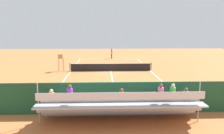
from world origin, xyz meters
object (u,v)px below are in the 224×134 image
courtside_bench (151,100)px  tennis_ball_near (124,62)px  bleacher_stand (122,106)px  tennis_ball_far (123,61)px  tennis_player (112,53)px  tennis_net (111,67)px  equipment_bag (124,107)px  tennis_racket (105,58)px  umpire_chair (61,61)px

courtside_bench → tennis_ball_near: bearing=-90.4°
bleacher_stand → tennis_ball_far: size_ratio=137.27×
bleacher_stand → tennis_player: (-0.39, -26.66, 0.05)m
tennis_player → tennis_ball_near: (-1.86, 3.96, -0.98)m
tennis_player → tennis_ball_near: size_ratio=29.18×
tennis_net → equipment_bag: (-0.42, 13.40, -0.32)m
bleacher_stand → tennis_racket: (0.74, -27.20, -0.95)m
tennis_net → tennis_ball_far: bearing=-105.2°
tennis_net → bleacher_stand: (-0.13, 15.35, 0.46)m
tennis_net → equipment_bag: size_ratio=11.44×
tennis_ball_far → tennis_player: bearing=-60.4°
equipment_bag → bleacher_stand: bearing=81.4°
tennis_player → equipment_bag: bearing=89.8°
bleacher_stand → courtside_bench: bearing=-135.6°
tennis_racket → tennis_ball_far: 4.59m
tennis_net → bleacher_stand: bleacher_stand is taller
equipment_bag → tennis_racket: 25.27m
umpire_chair → tennis_player: 13.12m
tennis_ball_far → equipment_bag: bearing=85.2°
bleacher_stand → equipment_bag: bleacher_stand is taller
tennis_racket → tennis_ball_near: bearing=123.6°
umpire_chair → tennis_racket: umpire_chair is taller
umpire_chair → tennis_player: size_ratio=1.11×
equipment_bag → tennis_racket: equipment_bag is taller
bleacher_stand → equipment_bag: (-0.30, -1.95, -0.79)m
bleacher_stand → tennis_player: size_ratio=4.70×
courtside_bench → equipment_bag: courtside_bench is taller
tennis_ball_near → tennis_ball_far: same height
tennis_ball_far → bleacher_stand: bearing=84.9°
tennis_racket → umpire_chair: bearing=64.7°
equipment_bag → tennis_ball_near: 20.83m
tennis_net → equipment_bag: tennis_net is taller
tennis_net → tennis_ball_near: size_ratio=156.06×
tennis_racket → bleacher_stand: bearing=91.6°
bleacher_stand → tennis_ball_near: 22.82m
bleacher_stand → courtside_bench: size_ratio=5.03×
equipment_bag → tennis_ball_near: (-1.96, -20.74, -0.15)m
umpire_chair → equipment_bag: size_ratio=2.38×
umpire_chair → equipment_bag: 15.02m
equipment_bag → tennis_ball_far: size_ratio=13.64×
tennis_net → courtside_bench: size_ratio=5.72×
tennis_net → tennis_player: size_ratio=5.35×
bleacher_stand → tennis_ball_far: (-2.12, -23.62, -0.93)m
tennis_racket → tennis_ball_near: 5.42m
courtside_bench → tennis_ball_far: courtside_bench is taller
bleacher_stand → courtside_bench: bleacher_stand is taller
tennis_racket → tennis_ball_far: size_ratio=8.39×
tennis_net → tennis_player: (-0.52, -11.30, 0.51)m
tennis_racket → tennis_ball_far: bearing=128.6°
tennis_net → tennis_ball_far: tennis_net is taller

